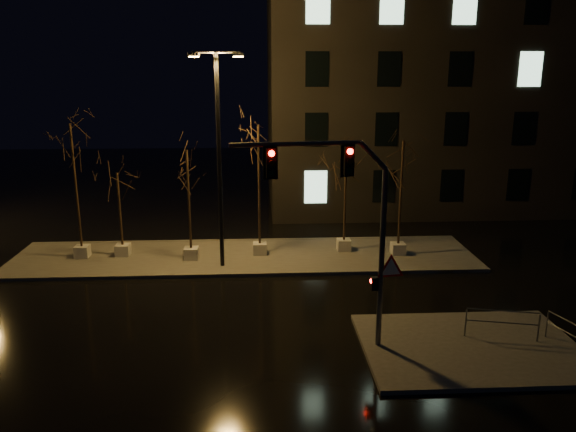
{
  "coord_description": "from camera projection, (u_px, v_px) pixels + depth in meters",
  "views": [
    {
      "loc": [
        0.68,
        -19.68,
        8.84
      ],
      "look_at": [
        1.92,
        3.2,
        2.8
      ],
      "focal_mm": 35.0,
      "sensor_mm": 36.0,
      "label": 1
    }
  ],
  "objects": [
    {
      "name": "building",
      "position": [
        457.0,
        89.0,
        37.42
      ],
      "size": [
        25.0,
        12.0,
        15.0
      ],
      "primitive_type": "cube",
      "color": "black",
      "rests_on": "ground"
    },
    {
      "name": "traffic_signal_mast",
      "position": [
        350.0,
        216.0,
        16.94
      ],
      "size": [
        5.43,
        0.72,
        6.66
      ],
      "rotation": [
        0.0,
        0.0,
        0.12
      ],
      "color": "#525459",
      "rests_on": "sidewalk_corner"
    },
    {
      "name": "tree_2",
      "position": [
        188.0,
        175.0,
        25.41
      ],
      "size": [
        1.8,
        1.8,
        5.29
      ],
      "color": "#A9A79D",
      "rests_on": "median"
    },
    {
      "name": "tree_1",
      "position": [
        118.0,
        191.0,
        26.13
      ],
      "size": [
        1.8,
        1.8,
        4.13
      ],
      "color": "#A9A79D",
      "rests_on": "median"
    },
    {
      "name": "guard_rail_b",
      "position": [
        571.0,
        332.0,
        17.72
      ],
      "size": [
        0.61,
        1.92,
        0.95
      ],
      "rotation": [
        0.0,
        0.0,
        1.86
      ],
      "color": "#525459",
      "rests_on": "sidewalk_corner"
    },
    {
      "name": "median",
      "position": [
        245.0,
        256.0,
        26.99
      ],
      "size": [
        22.0,
        5.0,
        0.15
      ],
      "primitive_type": "cube",
      "color": "#43423C",
      "rests_on": "ground"
    },
    {
      "name": "tree_4",
      "position": [
        346.0,
        174.0,
        26.73
      ],
      "size": [
        1.8,
        1.8,
        5.02
      ],
      "color": "#A9A79D",
      "rests_on": "median"
    },
    {
      "name": "ground",
      "position": [
        242.0,
        310.0,
        21.22
      ],
      "size": [
        90.0,
        90.0,
        0.0
      ],
      "primitive_type": "plane",
      "color": "black",
      "rests_on": "ground"
    },
    {
      "name": "tree_0",
      "position": [
        73.0,
        154.0,
        25.45
      ],
      "size": [
        1.8,
        1.8,
        6.48
      ],
      "color": "#A9A79D",
      "rests_on": "median"
    },
    {
      "name": "sidewalk_corner",
      "position": [
        470.0,
        347.0,
        18.21
      ],
      "size": [
        7.0,
        5.0,
        0.15
      ],
      "primitive_type": "cube",
      "color": "#43423C",
      "rests_on": "ground"
    },
    {
      "name": "tree_5",
      "position": [
        402.0,
        167.0,
        26.02
      ],
      "size": [
        1.8,
        1.8,
        5.62
      ],
      "color": "#A9A79D",
      "rests_on": "median"
    },
    {
      "name": "guard_rail_a",
      "position": [
        502.0,
        320.0,
        18.47
      ],
      "size": [
        2.29,
        0.57,
        1.01
      ],
      "rotation": [
        0.0,
        0.0,
        -0.23
      ],
      "color": "#525459",
      "rests_on": "sidewalk_corner"
    },
    {
      "name": "tree_3",
      "position": [
        259.0,
        154.0,
        25.91
      ],
      "size": [
        1.8,
        1.8,
        6.38
      ],
      "color": "#A9A79D",
      "rests_on": "median"
    },
    {
      "name": "streetlight_main",
      "position": [
        219.0,
        147.0,
        24.2
      ],
      "size": [
        2.35,
        0.52,
        9.39
      ],
      "rotation": [
        0.0,
        0.0,
        -0.11
      ],
      "color": "black",
      "rests_on": "median"
    }
  ]
}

